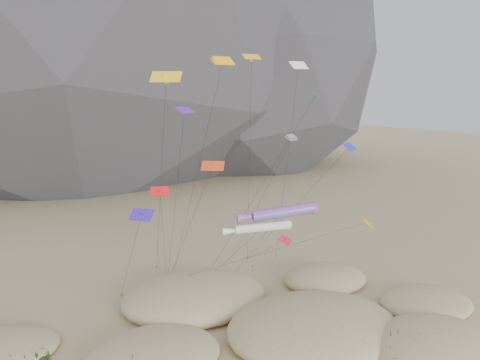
# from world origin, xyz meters

# --- Properties ---
(dunes) EXTENTS (52.98, 35.97, 3.68)m
(dunes) POSITION_xyz_m (-1.06, 4.09, 0.71)
(dunes) COLOR #CCB789
(dunes) RESTS_ON ground
(dune_grass) EXTENTS (44.66, 27.27, 1.57)m
(dune_grass) POSITION_xyz_m (-1.48, 3.58, 0.86)
(dune_grass) COLOR black
(dune_grass) RESTS_ON ground
(kite_stakes) EXTENTS (23.34, 6.73, 0.30)m
(kite_stakes) POSITION_xyz_m (2.14, 23.28, 0.15)
(kite_stakes) COLOR #3F2D1E
(kite_stakes) RESTS_ON ground
(rainbow_tube_kite) EXTENTS (8.80, 13.10, 11.76)m
(rainbow_tube_kite) POSITION_xyz_m (4.74, 10.02, 10.76)
(rainbow_tube_kite) COLOR #FE1A48
(rainbow_tube_kite) RESTS_ON ground
(white_tube_kite) EXTENTS (6.80, 13.11, 10.42)m
(white_tube_kite) POSITION_xyz_m (1.54, 9.17, 9.71)
(white_tube_kite) COLOR silver
(white_tube_kite) RESTS_ON ground
(orange_parafoil) EXTENTS (2.72, 12.51, 27.11)m
(orange_parafoil) POSITION_xyz_m (-0.01, 14.24, 26.27)
(orange_parafoil) COLOR #FAB00D
(orange_parafoil) RESTS_ON ground
(multi_parafoil) EXTENTS (2.96, 12.30, 18.74)m
(multi_parafoil) POSITION_xyz_m (8.51, 13.77, 18.06)
(multi_parafoil) COLOR #DF4117
(multi_parafoil) RESTS_ON ground
(delta_kites) EXTENTS (27.05, 23.39, 27.45)m
(delta_kites) POSITION_xyz_m (1.63, 10.88, 17.79)
(delta_kites) COLOR #3C1DAB
(delta_kites) RESTS_ON ground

